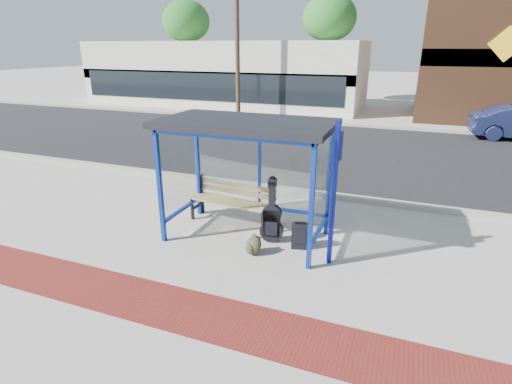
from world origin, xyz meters
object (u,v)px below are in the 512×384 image
at_px(bench, 232,199).
at_px(guitar_bag, 272,220).
at_px(backpack, 253,245).
at_px(suitcase, 300,236).

bearing_deg(bench, guitar_bag, -23.88).
distance_m(bench, backpack, 1.62).
xyz_separation_m(suitcase, backpack, (-0.75, -0.55, -0.08)).
relative_size(bench, guitar_bag, 1.56).
xyz_separation_m(bench, guitar_bag, (1.14, -0.62, -0.06)).
xyz_separation_m(guitar_bag, suitcase, (0.60, -0.06, -0.22)).
relative_size(guitar_bag, backpack, 3.38).
bearing_deg(suitcase, backpack, -156.55).
bearing_deg(guitar_bag, backpack, -114.94).
height_order(guitar_bag, backpack, guitar_bag).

